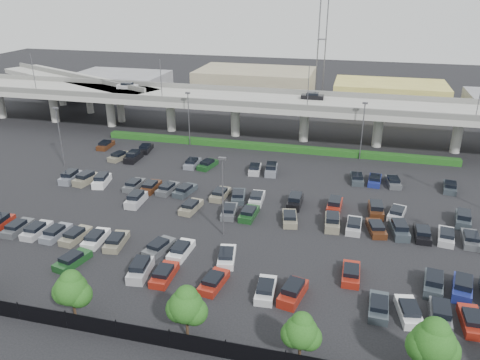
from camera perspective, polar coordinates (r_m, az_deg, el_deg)
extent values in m
plane|color=black|center=(65.70, -0.09, -3.33)|extent=(280.00, 280.00, 0.00)
cube|color=gray|center=(92.85, 4.86, 9.29)|extent=(150.00, 13.00, 1.10)
cube|color=#5D5D59|center=(86.62, 4.18, 9.02)|extent=(150.00, 0.50, 1.00)
cube|color=#5D5D59|center=(98.63, 5.51, 10.70)|extent=(150.00, 0.50, 1.00)
cylinder|color=gray|center=(122.19, -27.18, 8.30)|extent=(1.80, 1.80, 6.70)
cylinder|color=gray|center=(113.56, -21.76, 8.25)|extent=(1.80, 1.80, 6.70)
cube|color=#5D5D59|center=(112.89, -21.99, 9.79)|extent=(2.60, 9.75, 0.50)
cylinder|color=gray|center=(106.10, -15.51, 8.10)|extent=(1.80, 1.80, 6.70)
cube|color=#5D5D59|center=(105.37, -15.70, 9.75)|extent=(2.60, 9.75, 0.50)
cylinder|color=gray|center=(100.04, -8.43, 7.82)|extent=(1.80, 1.80, 6.70)
cube|color=#5D5D59|center=(99.27, -8.53, 9.57)|extent=(2.60, 9.75, 0.50)
cylinder|color=gray|center=(95.66, -0.58, 7.36)|extent=(1.80, 1.80, 6.70)
cube|color=#5D5D59|center=(94.86, -0.58, 9.19)|extent=(2.60, 9.75, 0.50)
cylinder|color=gray|center=(93.20, 7.83, 6.72)|extent=(1.80, 1.80, 6.70)
cube|color=#5D5D59|center=(92.38, 7.94, 8.60)|extent=(2.60, 9.75, 0.50)
cylinder|color=gray|center=(92.81, 16.48, 5.92)|extent=(1.80, 1.80, 6.70)
cube|color=#5D5D59|center=(91.98, 16.70, 7.79)|extent=(2.60, 9.75, 0.50)
cylinder|color=gray|center=(94.51, 24.97, 4.99)|extent=(1.80, 1.80, 6.70)
cube|color=#5D5D59|center=(93.70, 25.29, 6.81)|extent=(2.60, 9.75, 0.50)
cube|color=silver|center=(106.17, -13.57, 11.01)|extent=(4.40, 1.82, 0.82)
cube|color=black|center=(106.05, -13.60, 11.34)|extent=(2.30, 1.60, 0.50)
cube|color=black|center=(94.79, 8.82, 9.98)|extent=(4.40, 1.82, 0.82)
cube|color=black|center=(94.65, 8.85, 10.35)|extent=(2.30, 1.60, 0.50)
cylinder|color=#54545A|center=(106.55, -23.86, 11.73)|extent=(0.14, 0.14, 8.00)
cylinder|color=#54545A|center=(92.30, -9.60, 11.86)|extent=(0.14, 0.14, 8.00)
cylinder|color=#54545A|center=(85.17, 8.31, 11.02)|extent=(0.14, 0.14, 8.00)
cylinder|color=#54545A|center=(86.93, 27.18, 8.99)|extent=(0.14, 0.14, 8.00)
cube|color=gray|center=(122.16, -19.48, 11.40)|extent=(50.93, 30.13, 1.10)
cube|color=#5D5D59|center=(121.98, -19.54, 11.88)|extent=(47.34, 22.43, 1.00)
cylinder|color=gray|center=(139.18, -23.53, 10.46)|extent=(1.60, 1.60, 6.70)
cylinder|color=gray|center=(128.82, -20.94, 9.97)|extent=(1.60, 1.60, 6.70)
cylinder|color=gray|center=(118.78, -17.92, 9.36)|extent=(1.60, 1.60, 6.70)
cylinder|color=gray|center=(109.13, -14.36, 8.62)|extent=(1.60, 1.60, 6.70)
cube|color=#124013|center=(88.10, 3.94, 4.01)|extent=(66.00, 1.60, 1.10)
cube|color=black|center=(43.06, -9.86, -18.40)|extent=(70.00, 0.06, 1.80)
cylinder|color=black|center=(49.53, -25.36, -14.20)|extent=(0.10, 0.10, 2.00)
cylinder|color=black|center=(46.82, -20.41, -15.65)|extent=(0.10, 0.10, 2.00)
cylinder|color=black|center=(44.51, -14.81, -17.14)|extent=(0.10, 0.10, 2.00)
cylinder|color=black|center=(42.67, -8.57, -18.58)|extent=(0.10, 0.10, 2.00)
cylinder|color=black|center=(41.35, -1.74, -19.90)|extent=(0.10, 0.10, 2.00)
cylinder|color=black|center=(40.60, 5.55, -21.01)|extent=(0.10, 0.10, 2.00)
cylinder|color=#332316|center=(47.67, -19.51, -14.77)|extent=(0.26, 0.26, 1.96)
sphere|color=#1A4612|center=(46.30, -19.91, -12.41)|extent=(3.04, 3.04, 3.04)
sphere|color=#1A4612|center=(46.31, -19.00, -13.08)|extent=(2.39, 2.39, 2.39)
sphere|color=#1A4612|center=(46.73, -20.53, -12.64)|extent=(2.39, 2.39, 2.39)
sphere|color=#1A4612|center=(45.88, -19.93, -11.45)|extent=(2.06, 2.06, 2.06)
cylinder|color=#332316|center=(43.49, -6.46, -17.52)|extent=(0.26, 0.26, 1.97)
sphere|color=#1A4612|center=(41.97, -6.60, -15.02)|extent=(3.07, 3.07, 3.07)
sphere|color=#1A4612|center=(42.18, -5.58, -15.70)|extent=(2.41, 2.41, 2.41)
sphere|color=#1A4612|center=(42.30, -7.42, -15.29)|extent=(2.41, 2.41, 2.41)
sphere|color=#1A4612|center=(41.52, -6.55, -13.98)|extent=(2.08, 2.08, 2.08)
cylinder|color=#332316|center=(41.45, 7.27, -20.18)|extent=(0.26, 0.26, 1.80)
sphere|color=#1A4612|center=(39.99, 7.43, -17.88)|extent=(2.79, 2.79, 2.79)
sphere|color=#1A4612|center=(40.36, 8.38, -18.44)|extent=(2.19, 2.19, 2.19)
sphere|color=#1A4612|center=(40.17, 6.58, -18.18)|extent=(2.19, 2.19, 2.19)
sphere|color=#1A4612|center=(39.56, 7.58, -16.90)|extent=(1.89, 1.89, 1.89)
sphere|color=#1A4612|center=(40.46, 22.48, -17.89)|extent=(3.43, 3.43, 3.43)
sphere|color=#1A4612|center=(41.08, 23.48, -18.49)|extent=(2.70, 2.70, 2.70)
sphere|color=#1A4612|center=(40.52, 21.42, -18.31)|extent=(2.70, 2.70, 2.70)
sphere|color=#1A4612|center=(39.96, 22.74, -16.70)|extent=(2.33, 2.33, 2.33)
cube|color=#17421B|center=(56.19, -19.72, -9.27)|extent=(2.74, 4.69, 0.82)
cube|color=black|center=(55.74, -19.92, -8.82)|extent=(2.07, 2.60, 0.50)
cube|color=#B0AFB4|center=(52.34, -12.03, -10.72)|extent=(2.34, 4.59, 1.05)
cube|color=black|center=(51.89, -12.11, -9.97)|extent=(1.90, 2.77, 0.65)
cube|color=maroon|center=(51.37, -9.20, -11.35)|extent=(1.87, 4.42, 0.82)
cube|color=black|center=(50.87, -9.33, -10.88)|extent=(1.63, 2.32, 0.50)
cube|color=maroon|center=(49.70, -3.21, -12.36)|extent=(2.41, 4.61, 0.82)
cube|color=black|center=(49.18, -3.30, -11.89)|extent=(1.90, 2.50, 0.50)
cube|color=silver|center=(48.60, 3.16, -13.28)|extent=(2.10, 4.51, 0.82)
cube|color=black|center=(48.07, 3.13, -12.81)|extent=(1.75, 2.40, 0.50)
cube|color=maroon|center=(48.20, 6.46, -13.59)|extent=(2.71, 4.69, 1.05)
cube|color=black|center=(47.72, 6.51, -12.80)|extent=(2.11, 2.88, 0.65)
cube|color=#313940|center=(48.23, 16.52, -14.68)|extent=(2.00, 4.47, 0.82)
cube|color=black|center=(47.70, 16.61, -14.22)|extent=(1.69, 2.36, 0.50)
cube|color=white|center=(48.53, 19.86, -14.91)|extent=(2.54, 4.64, 0.82)
cube|color=black|center=(48.01, 19.98, -14.45)|extent=(1.97, 2.54, 0.50)
cube|color=#4A4C50|center=(48.92, 23.18, -14.98)|extent=(2.09, 4.50, 1.05)
cube|color=black|center=(48.45, 23.33, -14.21)|extent=(1.76, 2.69, 0.65)
cube|color=maroon|center=(49.59, 26.39, -15.22)|extent=(1.93, 4.45, 0.82)
cube|color=black|center=(49.07, 26.56, -14.77)|extent=(1.66, 2.34, 0.50)
cube|color=#4A4C50|center=(65.80, -25.44, -5.32)|extent=(1.87, 4.42, 0.82)
cube|color=black|center=(65.39, -25.64, -4.91)|extent=(1.63, 2.32, 0.50)
cube|color=#B0AFB4|center=(64.16, -23.52, -5.69)|extent=(1.87, 4.42, 0.82)
cube|color=black|center=(63.74, -23.72, -5.27)|extent=(1.63, 2.32, 0.50)
cube|color=slate|center=(62.60, -21.50, -6.08)|extent=(2.07, 4.50, 0.82)
cube|color=black|center=(62.17, -21.69, -5.65)|extent=(1.73, 2.39, 0.50)
cube|color=gray|center=(61.12, -19.38, -6.47)|extent=(2.23, 4.55, 0.82)
cube|color=black|center=(60.69, -19.55, -6.04)|extent=(1.81, 2.44, 0.50)
cube|color=white|center=(59.74, -17.15, -6.88)|extent=(2.05, 4.49, 0.82)
cube|color=black|center=(59.29, -17.31, -6.44)|extent=(1.72, 2.38, 0.50)
cube|color=gray|center=(58.45, -14.81, -7.29)|extent=(2.32, 4.58, 0.82)
cube|color=black|center=(57.99, -14.96, -6.85)|extent=(1.86, 2.47, 0.50)
cube|color=#4A4C50|center=(56.18, -9.82, -8.13)|extent=(2.76, 4.70, 0.82)
cube|color=black|center=(55.71, -9.95, -7.68)|extent=(2.08, 2.60, 0.50)
cube|color=white|center=(55.22, -7.18, -8.55)|extent=(2.04, 4.49, 0.82)
cube|color=black|center=(54.74, -7.28, -8.10)|extent=(1.71, 2.38, 0.50)
cube|color=white|center=(53.67, -1.61, -9.37)|extent=(2.59, 4.66, 0.82)
cube|color=black|center=(53.17, -1.68, -8.91)|extent=(1.99, 2.55, 0.50)
cube|color=maroon|center=(52.18, 13.36, -11.12)|extent=(1.82, 4.40, 0.82)
cube|color=black|center=(51.67, 13.42, -10.66)|extent=(1.60, 2.30, 0.50)
cube|color=#313940|center=(52.95, 22.49, -11.72)|extent=(2.42, 4.61, 1.05)
cube|color=black|center=(52.51, 22.63, -10.98)|extent=(1.95, 2.80, 0.65)
cube|color=navy|center=(53.51, 25.45, -11.88)|extent=(2.63, 4.67, 1.05)
cube|color=black|center=(53.07, 25.60, -11.15)|extent=(2.07, 2.86, 0.65)
cube|color=#B0AFB4|center=(68.12, -12.54, -2.42)|extent=(1.99, 4.47, 1.05)
cube|color=black|center=(67.78, -12.60, -1.80)|extent=(1.70, 2.66, 0.65)
cube|color=gray|center=(65.08, -5.99, -3.33)|extent=(2.29, 4.57, 0.82)
cube|color=black|center=(64.64, -6.07, -2.91)|extent=(1.84, 2.46, 0.50)
cube|color=#4A4C50|center=(63.53, -1.31, -3.89)|extent=(2.31, 4.58, 0.82)
cube|color=black|center=(63.08, -1.36, -3.46)|extent=(1.85, 2.47, 0.50)
cube|color=#17421B|center=(62.92, 1.11, -4.17)|extent=(2.05, 4.49, 0.82)
cube|color=black|center=(62.46, 1.07, -3.74)|extent=(1.72, 2.38, 0.50)
cube|color=gray|center=(62.06, 6.08, -4.72)|extent=(2.62, 4.66, 0.82)
cube|color=black|center=(61.59, 6.07, -4.28)|extent=(2.01, 2.56, 0.50)
cube|color=gray|center=(61.62, 11.16, -5.15)|extent=(2.12, 4.52, 1.05)
cube|color=black|center=(61.24, 11.22, -4.47)|extent=(1.78, 2.71, 0.65)
cube|color=#B0AFB4|center=(61.66, 13.71, -5.49)|extent=(1.97, 4.46, 0.82)
cube|color=black|center=(61.19, 13.76, -5.06)|extent=(1.68, 2.35, 0.50)
cube|color=#462412|center=(61.77, 16.26, -5.73)|extent=(2.68, 4.68, 0.82)
cube|color=black|center=(61.31, 16.33, -5.29)|extent=(2.04, 2.58, 0.50)
cube|color=#313940|center=(61.96, 18.81, -5.86)|extent=(2.49, 4.63, 1.05)
cube|color=black|center=(61.58, 18.91, -5.19)|extent=(1.99, 2.82, 0.65)
cube|color=black|center=(62.36, 21.32, -6.16)|extent=(1.82, 4.40, 0.82)
cube|color=black|center=(61.90, 21.42, -5.74)|extent=(1.60, 2.30, 0.50)
cube|color=#B0AFB4|center=(62.84, 23.80, -6.36)|extent=(2.40, 4.61, 0.82)
cube|color=black|center=(62.38, 23.92, -5.94)|extent=(1.90, 2.50, 0.50)
cube|color=#4A4C50|center=(63.43, 26.25, -6.54)|extent=(2.10, 4.51, 0.82)
cube|color=black|center=(62.97, 26.38, -6.12)|extent=(1.75, 2.40, 0.50)
cube|color=slate|center=(78.74, -19.96, 0.24)|extent=(2.01, 4.47, 1.05)
cube|color=black|center=(78.45, -20.04, 0.80)|extent=(1.71, 2.67, 0.65)
cube|color=gray|center=(77.28, -18.26, 0.05)|extent=(2.57, 4.65, 1.05)
cube|color=black|center=(76.98, -18.33, 0.61)|extent=(2.03, 2.84, 0.65)
cube|color=white|center=(75.89, -16.49, -0.15)|extent=(2.65, 4.67, 1.05)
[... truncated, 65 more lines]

